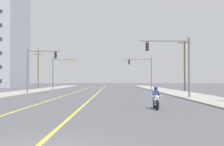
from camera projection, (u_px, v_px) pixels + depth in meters
lane_stripe_center at (100, 91)px, 53.69m from camera, size 0.16×100.00×0.01m
lane_stripe_left at (78, 91)px, 53.70m from camera, size 0.16×100.00×0.01m
sidewalk_kerb_right at (173, 92)px, 48.68m from camera, size 4.40×110.00×0.14m
sidewalk_kerb_left at (27, 92)px, 48.71m from camera, size 4.40×110.00×0.14m
motorcycle_with_rider at (156, 100)px, 20.54m from camera, size 0.70×2.19×1.46m
traffic_signal_near_right at (175, 58)px, 31.88m from camera, size 5.08×0.41×6.20m
traffic_signal_near_left at (37, 64)px, 43.05m from camera, size 4.58×0.38×6.20m
traffic_signal_mid_right at (144, 68)px, 59.42m from camera, size 5.06×0.59×6.20m
traffic_signal_mid_left at (60, 69)px, 60.99m from camera, size 4.27×0.37×6.20m
utility_pole_right_far at (185, 64)px, 54.73m from camera, size 2.36×0.26×8.77m
utility_pole_left_far at (39, 68)px, 67.93m from camera, size 2.00×0.26×8.51m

